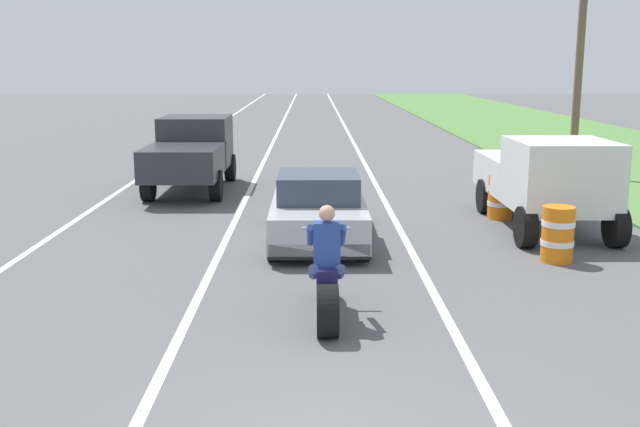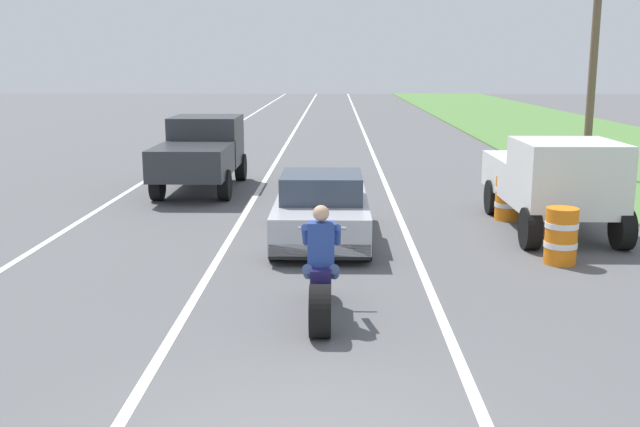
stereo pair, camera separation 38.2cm
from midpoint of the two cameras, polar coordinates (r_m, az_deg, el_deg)
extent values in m
cube|color=white|center=(26.84, -10.75, 3.90)|extent=(0.14, 120.00, 0.01)
cube|color=white|center=(26.32, 4.81, 3.92)|extent=(0.14, 120.00, 0.01)
cube|color=white|center=(26.34, -3.04, 3.94)|extent=(0.14, 120.00, 0.01)
cylinder|color=black|center=(9.57, 1.16, -7.54)|extent=(0.28, 0.69, 0.69)
cylinder|color=black|center=(11.06, 1.16, -5.08)|extent=(0.12, 0.63, 0.63)
cube|color=#1E194C|center=(10.28, 1.17, -4.65)|extent=(0.28, 1.10, 0.36)
cylinder|color=#B2B2B7|center=(10.88, 1.17, -3.35)|extent=(0.08, 0.36, 0.73)
cylinder|color=#A5A5AA|center=(10.76, 1.18, -1.16)|extent=(0.70, 0.05, 0.05)
cube|color=navy|center=(9.93, 1.18, -2.36)|extent=(0.36, 0.24, 0.60)
sphere|color=tan|center=(9.84, 1.19, 0.01)|extent=(0.22, 0.22, 0.22)
cylinder|color=#384C7A|center=(10.07, 0.14, -4.53)|extent=(0.14, 0.47, 0.32)
cylinder|color=navy|center=(10.22, -0.05, -1.68)|extent=(0.10, 0.51, 0.40)
cylinder|color=#384C7A|center=(10.07, 2.20, -4.53)|extent=(0.14, 0.47, 0.32)
cylinder|color=navy|center=(10.22, 2.42, -1.69)|extent=(0.10, 0.51, 0.40)
cube|color=#B7B7BC|center=(14.73, 0.88, -0.01)|extent=(1.80, 4.30, 0.64)
cube|color=#333D4C|center=(14.43, 0.89, 2.09)|extent=(1.56, 1.70, 0.52)
cube|color=black|center=(12.79, 0.84, -2.90)|extent=(1.76, 0.20, 0.28)
cylinder|color=black|center=(16.36, -1.90, 0.41)|extent=(0.24, 0.64, 0.64)
cylinder|color=black|center=(16.36, 3.71, 0.39)|extent=(0.24, 0.64, 0.64)
cylinder|color=black|center=(13.24, -2.62, -2.26)|extent=(0.24, 0.64, 0.64)
cylinder|color=black|center=(13.23, 4.32, -2.29)|extent=(0.24, 0.64, 0.64)
cube|color=#2D3035|center=(21.63, -8.24, 5.59)|extent=(1.90, 2.10, 1.40)
cube|color=#333D4C|center=(21.94, -8.12, 6.69)|extent=(1.67, 0.29, 0.57)
cube|color=#2D3035|center=(19.46, -9.28, 4.02)|extent=(1.90, 2.70, 0.80)
cylinder|color=black|center=(22.67, -10.02, 3.56)|extent=(0.28, 0.80, 0.80)
cylinder|color=black|center=(22.40, -5.64, 3.59)|extent=(0.28, 0.80, 0.80)
cylinder|color=black|center=(19.43, -11.90, 2.18)|extent=(0.28, 0.80, 0.80)
cylinder|color=black|center=(19.11, -6.81, 2.19)|extent=(0.28, 0.80, 0.80)
cube|color=silver|center=(15.44, 19.17, 2.72)|extent=(1.90, 2.10, 1.40)
cube|color=#333D4C|center=(15.06, 19.67, 3.96)|extent=(1.67, 0.29, 0.57)
cube|color=silver|center=(17.62, 16.88, 2.89)|extent=(1.90, 2.70, 0.80)
cylinder|color=black|center=(15.15, 23.00, -1.11)|extent=(0.28, 0.80, 0.80)
cylinder|color=black|center=(14.59, 16.64, -1.12)|extent=(0.28, 0.80, 0.80)
cylinder|color=black|center=(18.24, 19.16, 1.18)|extent=(0.28, 0.80, 0.80)
cylinder|color=black|center=(17.78, 13.82, 1.24)|extent=(0.28, 0.80, 0.80)
cylinder|color=brown|center=(24.12, 20.91, 12.48)|extent=(0.24, 0.24, 8.36)
cylinder|color=orange|center=(13.69, 18.88, -1.65)|extent=(0.56, 0.56, 1.00)
cylinder|color=white|center=(13.65, 18.93, -0.83)|extent=(0.58, 0.58, 0.10)
cylinder|color=white|center=(13.72, 18.84, -2.26)|extent=(0.58, 0.58, 0.10)
cylinder|color=orange|center=(17.18, 14.92, 1.17)|extent=(0.56, 0.56, 1.00)
cylinder|color=white|center=(17.15, 14.95, 1.83)|extent=(0.58, 0.58, 0.10)
cylinder|color=white|center=(17.21, 14.89, 0.68)|extent=(0.58, 0.58, 0.10)
camera|label=1|loc=(0.19, -89.12, 0.18)|focal=41.44mm
camera|label=2|loc=(0.19, 90.88, -0.18)|focal=41.44mm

